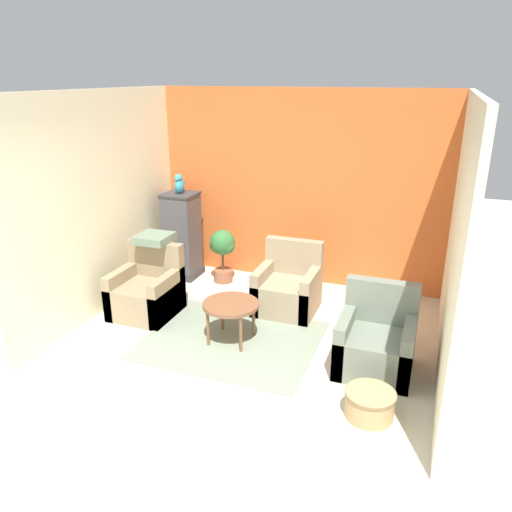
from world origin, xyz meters
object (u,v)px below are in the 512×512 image
at_px(armchair_middle, 288,289).
at_px(parrot, 179,184).
at_px(birdcage, 182,236).
at_px(potted_plant, 222,249).
at_px(coffee_table, 231,307).
at_px(armchair_right, 376,343).
at_px(wicker_basket, 370,403).
at_px(armchair_left, 147,293).

distance_m(armchair_middle, parrot, 2.22).
bearing_deg(birdcage, armchair_middle, -17.66).
height_order(parrot, potted_plant, parrot).
xyz_separation_m(coffee_table, armchair_right, (1.62, -0.00, -0.14)).
xyz_separation_m(potted_plant, wicker_basket, (2.48, -2.39, -0.37)).
bearing_deg(parrot, wicker_basket, -37.34).
bearing_deg(potted_plant, armchair_left, -109.87).
distance_m(birdcage, potted_plant, 0.66).
bearing_deg(potted_plant, wicker_basket, -43.89).
xyz_separation_m(armchair_middle, wicker_basket, (1.31, -1.81, -0.15)).
relative_size(birdcage, wicker_basket, 2.80).
bearing_deg(armchair_right, birdcage, 152.80).
distance_m(armchair_middle, wicker_basket, 2.24).
xyz_separation_m(armchair_left, potted_plant, (0.47, 1.30, 0.22)).
relative_size(coffee_table, wicker_basket, 1.40).
xyz_separation_m(coffee_table, wicker_basket, (1.68, -0.81, -0.29)).
distance_m(coffee_table, armchair_left, 1.31).
distance_m(coffee_table, parrot, 2.36).
xyz_separation_m(coffee_table, armchair_left, (-1.27, 0.28, -0.14)).
height_order(armchair_left, wicker_basket, armchair_left).
xyz_separation_m(armchair_left, wicker_basket, (2.95, -1.09, -0.15)).
xyz_separation_m(parrot, potted_plant, (0.65, -0.00, -0.90)).
distance_m(potted_plant, wicker_basket, 3.47).
height_order(armchair_left, potted_plant, armchair_left).
bearing_deg(armchair_middle, potted_plant, 153.62).
relative_size(coffee_table, parrot, 2.22).
height_order(armchair_left, armchair_right, same).
height_order(armchair_middle, birdcage, birdcage).
xyz_separation_m(parrot, wicker_basket, (3.13, -2.39, -1.27)).
relative_size(parrot, potted_plant, 0.37).
bearing_deg(armchair_middle, parrot, 162.27).
bearing_deg(parrot, armchair_right, -27.24).
relative_size(armchair_middle, birdcage, 0.69).
bearing_deg(potted_plant, birdcage, -179.92).
height_order(armchair_middle, parrot, parrot).
relative_size(armchair_middle, potted_plant, 1.12).
xyz_separation_m(birdcage, potted_plant, (0.65, 0.00, -0.13)).
bearing_deg(armchair_middle, birdcage, 162.34).
xyz_separation_m(armchair_left, armchair_right, (2.89, -0.28, 0.00)).
xyz_separation_m(coffee_table, potted_plant, (-0.80, 1.58, 0.07)).
distance_m(armchair_left, potted_plant, 1.40).
height_order(parrot, wicker_basket, parrot).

